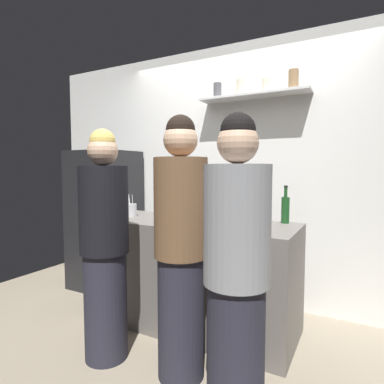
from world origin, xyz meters
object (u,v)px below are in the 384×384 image
(baking_pan, at_px, (207,218))
(person_grey_hoodie, at_px, (236,276))
(wine_bottle_dark_glass, at_px, (185,203))
(water_bottle_plastic, at_px, (106,207))
(utensil_holder, at_px, (131,210))
(person_brown_jacket, at_px, (181,250))
(refrigerator, at_px, (105,219))
(wine_bottle_amber_glass, at_px, (227,212))
(wine_bottle_green_glass, at_px, (285,209))
(person_blonde, at_px, (105,247))

(baking_pan, xyz_separation_m, person_grey_hoodie, (0.60, -0.92, -0.13))
(wine_bottle_dark_glass, bearing_deg, water_bottle_plastic, -149.00)
(wine_bottle_dark_glass, bearing_deg, person_grey_hoodie, -49.61)
(baking_pan, distance_m, wine_bottle_dark_glass, 0.34)
(utensil_holder, bearing_deg, person_grey_hoodie, -31.76)
(water_bottle_plastic, height_order, person_brown_jacket, person_brown_jacket)
(refrigerator, xyz_separation_m, wine_bottle_amber_glass, (1.70, -0.49, 0.25))
(person_grey_hoodie, bearing_deg, water_bottle_plastic, 146.59)
(baking_pan, bearing_deg, wine_bottle_green_glass, 19.93)
(refrigerator, distance_m, utensil_holder, 0.80)
(refrigerator, bearing_deg, person_blonde, -46.46)
(person_brown_jacket, height_order, person_grey_hoodie, person_brown_jacket)
(person_grey_hoodie, bearing_deg, utensil_holder, 138.90)
(wine_bottle_amber_glass, distance_m, water_bottle_plastic, 1.18)
(wine_bottle_dark_glass, height_order, person_blonde, person_blonde)
(wine_bottle_amber_glass, bearing_deg, baking_pan, 142.89)
(baking_pan, relative_size, water_bottle_plastic, 1.61)
(utensil_holder, height_order, wine_bottle_green_glass, wine_bottle_green_glass)
(wine_bottle_green_glass, xyz_separation_m, person_grey_hoodie, (-0.00, -1.14, -0.22))
(wine_bottle_amber_glass, height_order, person_grey_hoodie, person_grey_hoodie)
(person_blonde, height_order, person_grey_hoodie, person_grey_hoodie)
(baking_pan, bearing_deg, person_brown_jacket, -78.09)
(refrigerator, bearing_deg, baking_pan, -11.31)
(person_grey_hoodie, bearing_deg, refrigerator, 140.12)
(refrigerator, distance_m, person_grey_hoodie, 2.37)
(refrigerator, xyz_separation_m, person_brown_jacket, (1.59, -0.99, 0.06))
(utensil_holder, height_order, wine_bottle_dark_glass, wine_bottle_dark_glass)
(water_bottle_plastic, relative_size, person_brown_jacket, 0.13)
(refrigerator, xyz_separation_m, baking_pan, (1.44, -0.29, 0.16))
(wine_bottle_amber_glass, height_order, water_bottle_plastic, wine_bottle_amber_glass)
(water_bottle_plastic, bearing_deg, person_blonde, -47.71)
(refrigerator, xyz_separation_m, wine_bottle_green_glass, (2.05, -0.07, 0.25))
(utensil_holder, xyz_separation_m, person_grey_hoodie, (1.36, -0.84, -0.16))
(baking_pan, height_order, person_brown_jacket, person_brown_jacket)
(utensil_holder, distance_m, person_grey_hoodie, 1.61)
(wine_bottle_green_glass, xyz_separation_m, person_blonde, (-1.03, -1.00, -0.22))
(wine_bottle_dark_glass, xyz_separation_m, water_bottle_plastic, (-0.62, -0.38, -0.03))
(refrigerator, xyz_separation_m, utensil_holder, (0.68, -0.36, 0.19))
(baking_pan, relative_size, person_blonde, 0.21)
(wine_bottle_amber_glass, bearing_deg, utensil_holder, 173.16)
(wine_bottle_dark_glass, distance_m, water_bottle_plastic, 0.73)
(baking_pan, distance_m, wine_bottle_amber_glass, 0.34)
(baking_pan, bearing_deg, person_grey_hoodie, -56.67)
(refrigerator, distance_m, water_bottle_plastic, 0.77)
(baking_pan, height_order, water_bottle_plastic, water_bottle_plastic)
(refrigerator, relative_size, wine_bottle_green_glass, 5.00)
(refrigerator, height_order, person_blonde, person_blonde)
(refrigerator, xyz_separation_m, wine_bottle_dark_glass, (1.15, -0.15, 0.26))
(baking_pan, distance_m, person_grey_hoodie, 1.11)
(refrigerator, distance_m, wine_bottle_dark_glass, 1.18)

